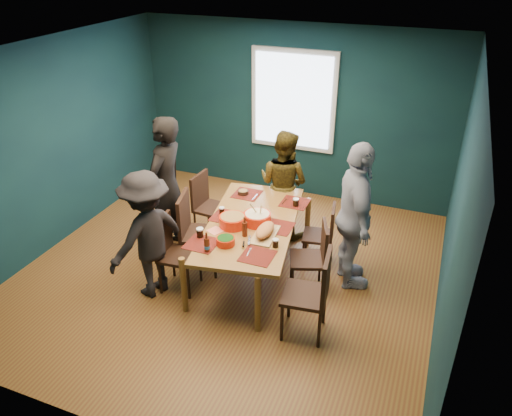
{
  "coord_description": "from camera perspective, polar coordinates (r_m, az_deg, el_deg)",
  "views": [
    {
      "loc": [
        2.23,
        -4.73,
        3.75
      ],
      "look_at": [
        0.33,
        0.07,
        0.95
      ],
      "focal_mm": 35.0,
      "sensor_mm": 36.0,
      "label": 1
    }
  ],
  "objects": [
    {
      "name": "cola_glass_c",
      "position": [
        6.29,
        4.58,
        0.69
      ],
      "size": [
        0.08,
        0.08,
        0.11
      ],
      "color": "black",
      "rests_on": "dining_table"
    },
    {
      "name": "cola_glass_a",
      "position": [
        5.66,
        -6.42,
        -2.78
      ],
      "size": [
        0.08,
        0.08,
        0.11
      ],
      "color": "black",
      "rests_on": "dining_table"
    },
    {
      "name": "chair_left_near",
      "position": [
        5.95,
        -9.62,
        -4.53
      ],
      "size": [
        0.46,
        0.46,
        0.93
      ],
      "rotation": [
        0.0,
        0.0,
        0.08
      ],
      "color": "black",
      "rests_on": "floor"
    },
    {
      "name": "person_far_left",
      "position": [
        6.53,
        -10.2,
        2.47
      ],
      "size": [
        0.45,
        0.68,
        1.86
      ],
      "primitive_type": "imported",
      "rotation": [
        0.0,
        0.0,
        4.72
      ],
      "color": "black",
      "rests_on": "floor"
    },
    {
      "name": "cola_glass_d",
      "position": [
        6.11,
        -3.93,
        -0.27
      ],
      "size": [
        0.07,
        0.07,
        0.09
      ],
      "color": "black",
      "rests_on": "dining_table"
    },
    {
      "name": "small_bowl",
      "position": [
        6.58,
        -1.49,
        1.82
      ],
      "size": [
        0.14,
        0.14,
        0.06
      ],
      "color": "black",
      "rests_on": "dining_table"
    },
    {
      "name": "person_near_left",
      "position": [
        5.79,
        -12.29,
        -3.06
      ],
      "size": [
        0.9,
        1.14,
        1.55
      ],
      "primitive_type": "imported",
      "rotation": [
        0.0,
        0.0,
        4.34
      ],
      "color": "black",
      "rests_on": "floor"
    },
    {
      "name": "chair_left_mid",
      "position": [
        6.21,
        -7.18,
        -2.15
      ],
      "size": [
        0.57,
        0.57,
        1.03
      ],
      "rotation": [
        0.0,
        0.0,
        0.25
      ],
      "color": "black",
      "rests_on": "floor"
    },
    {
      "name": "napkin_c",
      "position": [
        5.28,
        0.13,
        -5.9
      ],
      "size": [
        0.21,
        0.21,
        0.0
      ],
      "primitive_type": "cube",
      "rotation": [
        0.0,
        0.0,
        0.38
      ],
      "color": "#E3765F",
      "rests_on": "dining_table"
    },
    {
      "name": "cutting_board",
      "position": [
        5.65,
        1.02,
        -2.66
      ],
      "size": [
        0.3,
        0.6,
        0.13
      ],
      "rotation": [
        0.0,
        0.0,
        0.06
      ],
      "color": "tan",
      "rests_on": "dining_table"
    },
    {
      "name": "bowl_herbs",
      "position": [
        5.51,
        -3.49,
        -3.75
      ],
      "size": [
        0.21,
        0.21,
        0.09
      ],
      "color": "red",
      "rests_on": "dining_table"
    },
    {
      "name": "chair_right_far",
      "position": [
        6.37,
        7.84,
        -2.62
      ],
      "size": [
        0.43,
        0.43,
        0.83
      ],
      "rotation": [
        0.0,
        0.0,
        0.17
      ],
      "color": "black",
      "rests_on": "floor"
    },
    {
      "name": "napkin_a",
      "position": [
        5.88,
        2.64,
        -1.98
      ],
      "size": [
        0.2,
        0.2,
        0.0
      ],
      "primitive_type": "cube",
      "rotation": [
        0.0,
        0.0,
        0.43
      ],
      "color": "#E3765F",
      "rests_on": "dining_table"
    },
    {
      "name": "dining_table",
      "position": [
        5.99,
        -0.5,
        -2.19
      ],
      "size": [
        1.34,
        2.15,
        0.76
      ],
      "rotation": [
        0.0,
        0.0,
        0.17
      ],
      "color": "olive",
      "rests_on": "floor"
    },
    {
      "name": "chair_right_mid",
      "position": [
        5.85,
        6.78,
        -5.15
      ],
      "size": [
        0.52,
        0.52,
        0.9
      ],
      "rotation": [
        0.0,
        0.0,
        0.35
      ],
      "color": "black",
      "rests_on": "floor"
    },
    {
      "name": "chair_left_far",
      "position": [
        6.92,
        -5.7,
        0.78
      ],
      "size": [
        0.45,
        0.45,
        0.93
      ],
      "rotation": [
        0.0,
        0.0,
        -0.07
      ],
      "color": "black",
      "rests_on": "floor"
    },
    {
      "name": "bowl_salad",
      "position": [
        5.84,
        -2.69,
        -1.46
      ],
      "size": [
        0.32,
        0.32,
        0.13
      ],
      "color": "red",
      "rests_on": "dining_table"
    },
    {
      "name": "beer_bottle_a",
      "position": [
        5.39,
        -5.64,
        -4.2
      ],
      "size": [
        0.06,
        0.06,
        0.24
      ],
      "color": "#46190C",
      "rests_on": "dining_table"
    },
    {
      "name": "cola_glass_b",
      "position": [
        5.46,
        2.25,
        -3.98
      ],
      "size": [
        0.07,
        0.07,
        0.1
      ],
      "color": "black",
      "rests_on": "dining_table"
    },
    {
      "name": "person_right",
      "position": [
        5.86,
        11.24,
        -1.06
      ],
      "size": [
        0.84,
        1.16,
        1.82
      ],
      "primitive_type": "imported",
      "rotation": [
        0.0,
        0.0,
        1.99
      ],
      "color": "white",
      "rests_on": "floor"
    },
    {
      "name": "person_back",
      "position": [
        6.9,
        3.16,
        2.82
      ],
      "size": [
        0.85,
        0.72,
        1.53
      ],
      "primitive_type": "imported",
      "rotation": [
        0.0,
        0.0,
        2.93
      ],
      "color": "black",
      "rests_on": "floor"
    },
    {
      "name": "chair_right_near",
      "position": [
        5.2,
        6.69,
        -9.18
      ],
      "size": [
        0.51,
        0.51,
        1.01
      ],
      "rotation": [
        0.0,
        0.0,
        0.12
      ],
      "color": "black",
      "rests_on": "floor"
    },
    {
      "name": "napkin_b",
      "position": [
        5.79,
        -4.68,
        -2.59
      ],
      "size": [
        0.21,
        0.21,
        0.0
      ],
      "primitive_type": "cube",
      "rotation": [
        0.0,
        0.0,
        -0.43
      ],
      "color": "#E3765F",
      "rests_on": "dining_table"
    },
    {
      "name": "beer_bottle_b",
      "position": [
        5.63,
        -1.3,
        -2.37
      ],
      "size": [
        0.06,
        0.06,
        0.24
      ],
      "color": "#46190C",
      "rests_on": "dining_table"
    },
    {
      "name": "room",
      "position": [
        5.96,
        -2.29,
        4.99
      ],
      "size": [
        5.01,
        5.01,
        2.71
      ],
      "color": "brown",
      "rests_on": "ground"
    },
    {
      "name": "bowl_dumpling",
      "position": [
        5.88,
        0.14,
        -1.14
      ],
      "size": [
        0.33,
        0.33,
        0.3
      ],
      "color": "red",
      "rests_on": "dining_table"
    }
  ]
}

